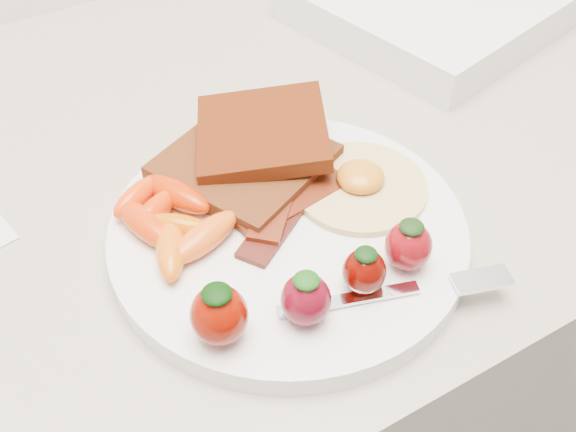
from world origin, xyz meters
TOP-DOWN VIEW (x-y plane):
  - counter at (0.00, 1.70)m, footprint 2.00×0.60m
  - plate at (0.01, 1.57)m, footprint 0.27×0.27m
  - toast_lower at (0.01, 1.64)m, footprint 0.15×0.15m
  - toast_upper at (0.04, 1.65)m, footprint 0.14×0.14m
  - fried_egg at (0.08, 1.57)m, footprint 0.14×0.14m
  - bacon_strips at (0.02, 1.58)m, footprint 0.11×0.10m
  - baby_carrots at (-0.07, 1.61)m, footprint 0.09×0.11m
  - strawberries at (-0.01, 1.49)m, footprint 0.18×0.05m
  - fork at (0.05, 1.47)m, footprint 0.16×0.07m

SIDE VIEW (x-z plane):
  - counter at x=0.00m, z-range 0.00..0.90m
  - plate at x=0.01m, z-range 0.90..0.92m
  - fork at x=0.05m, z-range 0.92..0.92m
  - bacon_strips at x=0.02m, z-range 0.92..0.93m
  - fried_egg at x=0.08m, z-range 0.91..0.93m
  - toast_lower at x=0.01m, z-range 0.92..0.93m
  - baby_carrots at x=-0.07m, z-range 0.92..0.94m
  - strawberries at x=-0.01m, z-range 0.92..0.96m
  - toast_upper at x=0.04m, z-range 0.93..0.95m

